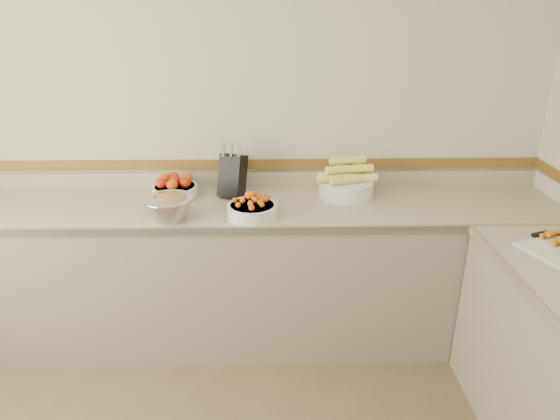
{
  "coord_description": "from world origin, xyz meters",
  "views": [
    {
      "loc": [
        0.3,
        -1.02,
        1.98
      ],
      "look_at": [
        0.35,
        1.35,
        1.0
      ],
      "focal_mm": 32.0,
      "sensor_mm": 36.0,
      "label": 1
    }
  ],
  "objects_px": {
    "tomato_bowl": "(175,188)",
    "cherry_tomato_bowl": "(252,208)",
    "corn_bowl": "(346,184)",
    "rhubarb_bowl": "(169,206)",
    "knife_block": "(232,174)"
  },
  "relations": [
    {
      "from": "corn_bowl",
      "to": "rhubarb_bowl",
      "type": "xyz_separation_m",
      "value": [
        -1.0,
        -0.34,
        0.0
      ]
    },
    {
      "from": "corn_bowl",
      "to": "rhubarb_bowl",
      "type": "bearing_deg",
      "value": -161.28
    },
    {
      "from": "cherry_tomato_bowl",
      "to": "corn_bowl",
      "type": "distance_m",
      "value": 0.64
    },
    {
      "from": "corn_bowl",
      "to": "tomato_bowl",
      "type": "bearing_deg",
      "value": 179.86
    },
    {
      "from": "tomato_bowl",
      "to": "cherry_tomato_bowl",
      "type": "bearing_deg",
      "value": -33.41
    },
    {
      "from": "tomato_bowl",
      "to": "rhubarb_bowl",
      "type": "relative_size",
      "value": 1.01
    },
    {
      "from": "tomato_bowl",
      "to": "rhubarb_bowl",
      "type": "xyz_separation_m",
      "value": [
        0.03,
        -0.34,
        0.02
      ]
    },
    {
      "from": "cherry_tomato_bowl",
      "to": "corn_bowl",
      "type": "height_order",
      "value": "corn_bowl"
    },
    {
      "from": "cherry_tomato_bowl",
      "to": "corn_bowl",
      "type": "relative_size",
      "value": 0.76
    },
    {
      "from": "tomato_bowl",
      "to": "rhubarb_bowl",
      "type": "height_order",
      "value": "rhubarb_bowl"
    },
    {
      "from": "knife_block",
      "to": "corn_bowl",
      "type": "bearing_deg",
      "value": -1.31
    },
    {
      "from": "knife_block",
      "to": "tomato_bowl",
      "type": "bearing_deg",
      "value": -177.84
    },
    {
      "from": "cherry_tomato_bowl",
      "to": "rhubarb_bowl",
      "type": "distance_m",
      "value": 0.45
    },
    {
      "from": "knife_block",
      "to": "tomato_bowl",
      "type": "xyz_separation_m",
      "value": [
        -0.35,
        -0.01,
        -0.08
      ]
    },
    {
      "from": "corn_bowl",
      "to": "cherry_tomato_bowl",
      "type": "bearing_deg",
      "value": -150.89
    }
  ]
}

